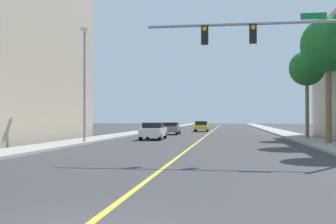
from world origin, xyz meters
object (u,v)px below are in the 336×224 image
object	(u,v)px
street_lamp	(84,79)
car_white	(153,131)
traffic_signal_mast	(292,51)
palm_far	(307,69)
palm_mid	(328,46)
car_gray	(171,128)
car_yellow	(201,126)

from	to	relation	value
street_lamp	car_white	world-z (taller)	street_lamp
traffic_signal_mast	palm_far	bearing A→B (deg)	77.90
palm_mid	street_lamp	bearing A→B (deg)	-177.23
palm_far	car_gray	distance (m)	16.79
palm_far	car_white	distance (m)	14.22
car_gray	car_white	size ratio (longest dim) A/B	0.88
palm_mid	car_white	size ratio (longest dim) A/B	1.92
palm_far	car_gray	world-z (taller)	palm_far
traffic_signal_mast	car_white	bearing A→B (deg)	119.31
traffic_signal_mast	palm_mid	size ratio (longest dim) A/B	1.08
car_white	street_lamp	bearing A→B (deg)	-123.78
traffic_signal_mast	car_white	size ratio (longest dim) A/B	2.07
street_lamp	car_gray	xyz separation A→B (m)	(3.91, 17.18, -3.98)
palm_mid	car_white	world-z (taller)	palm_mid
palm_mid	car_gray	distance (m)	21.87
palm_mid	palm_far	bearing A→B (deg)	90.83
car_gray	palm_far	bearing A→B (deg)	-35.71
car_gray	palm_mid	bearing A→B (deg)	-52.07
street_lamp	car_gray	world-z (taller)	street_lamp
palm_mid	car_yellow	size ratio (longest dim) A/B	2.22
car_gray	traffic_signal_mast	bearing A→B (deg)	-72.35
palm_mid	car_yellow	bearing A→B (deg)	111.00
palm_mid	palm_far	distance (m)	7.31
palm_far	car_yellow	bearing A→B (deg)	117.37
street_lamp	palm_far	size ratio (longest dim) A/B	1.10
palm_far	car_gray	bearing A→B (deg)	145.23
palm_mid	car_yellow	xyz separation A→B (m)	(-10.49, 27.34, -6.08)
traffic_signal_mast	car_white	world-z (taller)	traffic_signal_mast
street_lamp	car_yellow	bearing A→B (deg)	76.80
street_lamp	car_gray	distance (m)	18.07
palm_far	car_gray	size ratio (longest dim) A/B	1.91
traffic_signal_mast	palm_far	size ratio (longest dim) A/B	1.23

